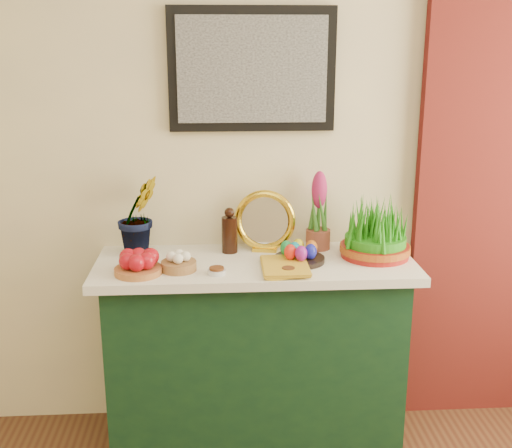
{
  "coord_description": "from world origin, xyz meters",
  "views": [
    {
      "loc": [
        -0.13,
        -0.67,
        1.81
      ],
      "look_at": [
        0.03,
        1.95,
        1.07
      ],
      "focal_mm": 45.0,
      "sensor_mm": 36.0,
      "label": 1
    }
  ],
  "objects_px": {
    "hyacinth_green": "(138,203)",
    "mirror": "(265,222)",
    "sideboard": "(255,355)",
    "book": "(262,266)",
    "wheatgrass_sabzeh": "(376,232)"
  },
  "relations": [
    {
      "from": "hyacinth_green",
      "to": "mirror",
      "type": "xyz_separation_m",
      "value": [
        0.57,
        0.01,
        -0.1
      ]
    },
    {
      "from": "hyacinth_green",
      "to": "mirror",
      "type": "bearing_deg",
      "value": -35.46
    },
    {
      "from": "sideboard",
      "to": "book",
      "type": "height_order",
      "value": "book"
    },
    {
      "from": "sideboard",
      "to": "wheatgrass_sabzeh",
      "type": "bearing_deg",
      "value": 1.86
    },
    {
      "from": "hyacinth_green",
      "to": "book",
      "type": "bearing_deg",
      "value": -62.98
    },
    {
      "from": "mirror",
      "to": "book",
      "type": "height_order",
      "value": "mirror"
    },
    {
      "from": "sideboard",
      "to": "mirror",
      "type": "xyz_separation_m",
      "value": [
        0.05,
        0.14,
        0.6
      ]
    },
    {
      "from": "sideboard",
      "to": "mirror",
      "type": "bearing_deg",
      "value": 69.77
    },
    {
      "from": "mirror",
      "to": "wheatgrass_sabzeh",
      "type": "relative_size",
      "value": 0.92
    },
    {
      "from": "mirror",
      "to": "wheatgrass_sabzeh",
      "type": "bearing_deg",
      "value": -14.43
    },
    {
      "from": "mirror",
      "to": "wheatgrass_sabzeh",
      "type": "xyz_separation_m",
      "value": [
        0.49,
        -0.12,
        -0.02
      ]
    },
    {
      "from": "book",
      "to": "wheatgrass_sabzeh",
      "type": "distance_m",
      "value": 0.55
    },
    {
      "from": "hyacinth_green",
      "to": "book",
      "type": "distance_m",
      "value": 0.63
    },
    {
      "from": "sideboard",
      "to": "hyacinth_green",
      "type": "relative_size",
      "value": 2.74
    },
    {
      "from": "wheatgrass_sabzeh",
      "to": "book",
      "type": "bearing_deg",
      "value": -163.79
    }
  ]
}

